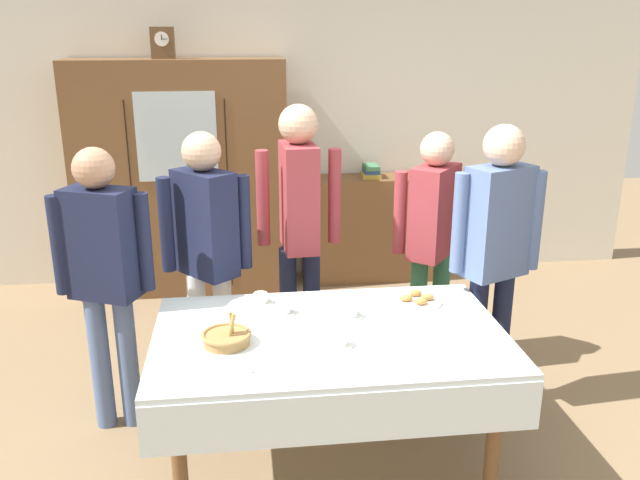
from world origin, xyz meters
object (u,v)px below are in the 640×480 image
at_px(tea_cup_back_edge, 284,309).
at_px(person_behind_table_right, 206,243).
at_px(person_beside_shelf, 433,230).
at_px(person_near_right_end, 299,215).
at_px(wall_cabinet, 182,179).
at_px(tea_cup_center, 339,341).
at_px(bookshelf_low, 370,228).
at_px(book_stack, 371,171).
at_px(tea_cup_near_left, 261,299).
at_px(tea_cup_far_right, 350,312).
at_px(pastry_plate, 417,300).
at_px(spoon_center, 427,345).
at_px(bread_basket, 227,337).
at_px(mantel_clock, 163,43).
at_px(person_by_cabinet, 104,265).
at_px(dining_table, 331,352).
at_px(spoon_mid_left, 245,372).
at_px(person_behind_table_left, 496,242).

bearing_deg(tea_cup_back_edge, person_behind_table_right, 130.34).
height_order(person_beside_shelf, person_near_right_end, person_near_right_end).
relative_size(wall_cabinet, tea_cup_center, 14.98).
xyz_separation_m(bookshelf_low, book_stack, (-0.00, 0.00, 0.52)).
distance_m(tea_cup_back_edge, tea_cup_near_left, 0.19).
bearing_deg(tea_cup_center, tea_cup_far_right, 71.73).
height_order(tea_cup_back_edge, pastry_plate, tea_cup_back_edge).
height_order(spoon_center, person_beside_shelf, person_beside_shelf).
bearing_deg(person_beside_shelf, spoon_center, -107.08).
bearing_deg(bread_basket, mantel_clock, 100.26).
relative_size(bookshelf_low, book_stack, 5.41).
relative_size(book_stack, person_by_cabinet, 0.14).
bearing_deg(pastry_plate, tea_cup_far_right, -159.26).
bearing_deg(spoon_center, tea_cup_back_edge, 145.67).
height_order(mantel_clock, book_stack, mantel_clock).
distance_m(tea_cup_center, spoon_center, 0.42).
relative_size(wall_cabinet, pastry_plate, 6.96).
relative_size(bookshelf_low, person_beside_shelf, 0.75).
xyz_separation_m(mantel_clock, person_by_cabinet, (-0.17, -2.07, -1.09)).
distance_m(dining_table, tea_cup_center, 0.18).
bearing_deg(spoon_mid_left, spoon_center, 10.28).
xyz_separation_m(book_stack, tea_cup_center, (-0.69, -2.77, -0.21)).
bearing_deg(person_behind_table_right, pastry_plate, -19.98).
relative_size(tea_cup_back_edge, person_behind_table_right, 0.08).
distance_m(bread_basket, person_behind_table_left, 1.61).
height_order(dining_table, pastry_plate, pastry_plate).
bearing_deg(tea_cup_center, person_near_right_end, 94.47).
xyz_separation_m(spoon_mid_left, person_beside_shelf, (1.22, 1.32, 0.21)).
distance_m(bread_basket, spoon_mid_left, 0.30).
distance_m(dining_table, bookshelf_low, 2.74).
height_order(bookshelf_low, pastry_plate, bookshelf_low).
relative_size(tea_cup_far_right, person_near_right_end, 0.07).
distance_m(tea_cup_back_edge, person_beside_shelf, 1.25).
distance_m(bread_basket, person_near_right_end, 1.15).
distance_m(tea_cup_back_edge, person_behind_table_left, 1.26).
relative_size(spoon_center, person_behind_table_left, 0.07).
distance_m(book_stack, bread_basket, 2.95).
relative_size(dining_table, tea_cup_far_right, 13.37).
bearing_deg(tea_cup_center, spoon_mid_left, -156.15).
relative_size(dining_table, bread_basket, 7.24).
relative_size(mantel_clock, tea_cup_center, 1.85).
height_order(mantel_clock, person_behind_table_left, mantel_clock).
xyz_separation_m(spoon_center, person_behind_table_left, (0.56, 0.64, 0.29)).
height_order(tea_cup_back_edge, spoon_mid_left, tea_cup_back_edge).
xyz_separation_m(pastry_plate, person_behind_table_left, (0.48, 0.13, 0.27)).
relative_size(person_beside_shelf, person_behind_table_left, 0.93).
xyz_separation_m(wall_cabinet, bread_basket, (0.39, -2.63, -0.19)).
bearing_deg(mantel_clock, pastry_plate, -56.21).
height_order(mantel_clock, tea_cup_center, mantel_clock).
relative_size(pastry_plate, person_by_cabinet, 0.17).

